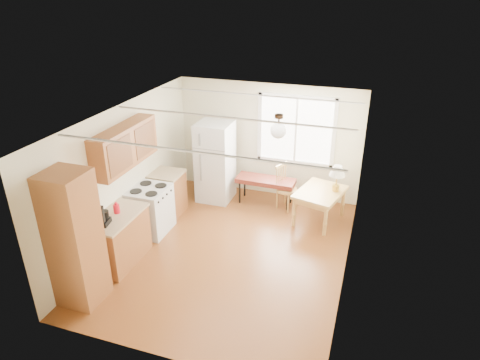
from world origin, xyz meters
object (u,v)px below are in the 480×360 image
at_px(refrigerator, 215,162).
at_px(dining_table, 320,196).
at_px(chair, 284,184).
at_px(bench, 266,181).

xyz_separation_m(refrigerator, dining_table, (2.31, -0.27, -0.31)).
bearing_deg(chair, refrigerator, -153.97).
bearing_deg(refrigerator, dining_table, -7.03).
bearing_deg(refrigerator, bench, 5.74).
xyz_separation_m(bench, chair, (0.41, -0.05, 0.03)).
relative_size(refrigerator, bench, 1.38).
bearing_deg(dining_table, chair, 171.95).
height_order(dining_table, chair, chair).
height_order(refrigerator, chair, refrigerator).
height_order(bench, chair, chair).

